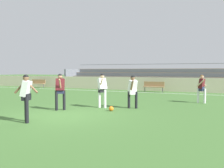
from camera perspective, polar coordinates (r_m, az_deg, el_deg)
ground_plane at (r=10.15m, az=-11.98°, el=-7.38°), size 160.00×160.00×0.00m
field_line_sideline at (r=20.43m, az=6.81°, el=-1.98°), size 44.00×0.12×0.01m
sideline_wall at (r=22.16m, az=8.18°, el=0.01°), size 48.00×0.16×1.23m
bleacher_stand at (r=23.91m, az=16.93°, el=1.33°), size 25.33×3.51×2.61m
bench_near_wall_gap at (r=26.75m, az=-17.38°, el=0.29°), size 1.80×0.40×0.90m
bench_far_right at (r=20.83m, az=10.04°, el=-0.41°), size 1.80×0.40×0.90m
player_white_wide_right at (r=11.81m, az=-2.38°, el=-0.85°), size 0.53×0.65×1.70m
player_white_dropping_back at (r=11.66m, az=4.99°, el=-1.21°), size 0.53×0.65×1.62m
player_dark_deep_cover at (r=11.34m, az=-12.37°, el=-1.05°), size 0.47×0.66×1.71m
player_dark_trailing_run at (r=14.46m, az=20.76°, el=-0.53°), size 0.53×0.61×1.62m
player_white_pressing_high at (r=9.04m, az=-19.95°, el=-2.22°), size 0.74×0.48×1.72m
soccer_ball at (r=10.96m, az=-0.20°, el=-5.94°), size 0.22×0.22×0.22m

